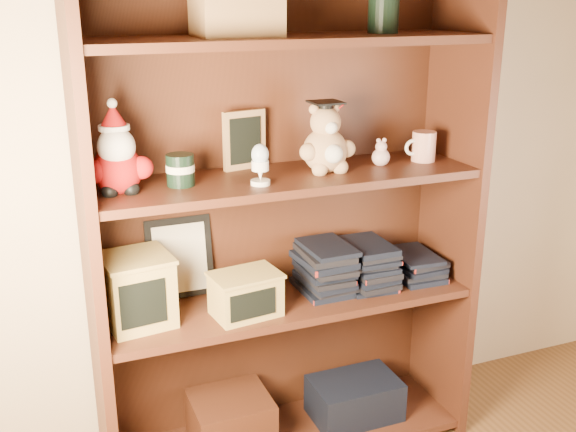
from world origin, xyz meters
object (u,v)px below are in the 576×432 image
(bookcase, at_px, (281,224))
(teacher_mug, at_px, (423,146))
(treats_box, at_px, (137,289))
(grad_teddy_bear, at_px, (326,145))

(bookcase, xyz_separation_m, teacher_mug, (0.47, -0.05, 0.22))
(bookcase, distance_m, teacher_mug, 0.52)
(bookcase, bearing_deg, treats_box, -173.65)
(bookcase, distance_m, grad_teddy_bear, 0.29)
(grad_teddy_bear, distance_m, teacher_mug, 0.35)
(teacher_mug, height_order, treats_box, teacher_mug)
(grad_teddy_bear, height_order, teacher_mug, grad_teddy_bear)
(treats_box, bearing_deg, grad_teddy_bear, -0.56)
(bookcase, height_order, teacher_mug, bookcase)
(bookcase, distance_m, treats_box, 0.48)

